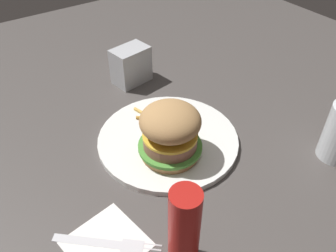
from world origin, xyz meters
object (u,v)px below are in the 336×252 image
sandwich (170,131)px  ketchup_bottle (184,230)px  fries_pile (156,117)px  napkin (106,244)px  plate (168,139)px  fork (107,243)px  napkin_dispenser (131,65)px

sandwich → ketchup_bottle: ketchup_bottle is taller
fries_pile → napkin: size_ratio=1.02×
plate → fork: 0.25m
plate → napkin_dispenser: size_ratio=3.13×
fork → napkin_dispenser: size_ratio=1.51×
napkin_dispenser → sandwich: bearing=-114.7°
sandwich → fork: 0.22m
plate → sandwich: 0.08m
napkin_dispenser → plate: bearing=-112.1°
fork → napkin_dispenser: 0.47m
napkin → napkin_dispenser: bearing=-125.3°
ketchup_bottle → sandwich: bearing=-120.1°
plate → fork: plate is taller
fries_pile → napkin_dispenser: 0.18m
fries_pile → ketchup_bottle: (0.15, 0.29, 0.06)m
fries_pile → ketchup_bottle: ketchup_bottle is taller
sandwich → napkin: (0.19, 0.10, -0.07)m
plate → ketchup_bottle: 0.27m
plate → napkin: plate is taller
sandwich → fries_pile: size_ratio=1.10×
fries_pile → napkin_dispenser: bearing=-103.1°
napkin → fries_pile: bearing=-138.2°
plate → napkin_dispenser: (-0.06, -0.24, 0.04)m
fries_pile → fork: (0.23, 0.21, -0.01)m
fries_pile → ketchup_bottle: bearing=63.4°
ketchup_bottle → fries_pile: bearing=-116.6°
fork → ketchup_bottle: ketchup_bottle is taller
napkin → fork: fork is taller
fork → napkin_dispenser: (-0.27, -0.38, 0.04)m
fries_pile → fork: bearing=42.1°
napkin → fork: (-0.00, 0.00, 0.00)m
napkin_dispenser → ketchup_bottle: bearing=-120.9°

